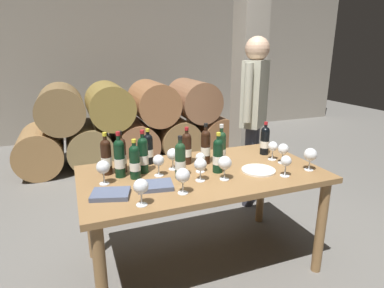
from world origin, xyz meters
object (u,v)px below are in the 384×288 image
dining_table (202,183)px  wine_bottle_5 (187,148)px  wine_glass_7 (173,155)px  serving_plate (258,170)px  wine_bottle_0 (106,156)px  wine_glass_10 (310,155)px  wine_bottle_6 (206,146)px  wine_glass_11 (225,163)px  wine_glass_6 (141,187)px  sommelier_presenting (254,107)px  wine_glass_8 (159,161)px  wine_glass_1 (103,168)px  wine_glass_0 (200,165)px  wine_glass_2 (286,162)px  wine_glass_4 (200,158)px  wine_bottle_1 (218,155)px  wine_glass_9 (273,147)px  tasting_notebook (155,186)px  wine_bottle_9 (135,161)px  wine_bottle_10 (143,155)px  wine_bottle_3 (120,158)px  wine_glass_5 (183,176)px  leather_ledger (111,194)px  wine_bottle_4 (221,148)px  wine_glass_3 (283,149)px  wine_bottle_2 (265,140)px  wine_bottle_7 (180,160)px  wine_bottle_11 (121,154)px  wine_bottle_8 (148,148)px

dining_table → wine_bottle_5: bearing=102.0°
wine_glass_7 → serving_plate: bearing=-24.4°
wine_bottle_0 → wine_glass_10: wine_bottle_0 is taller
wine_bottle_6 → wine_glass_7: bearing=-171.4°
dining_table → wine_glass_11: (0.08, -0.18, 0.21)m
wine_glass_6 → sommelier_presenting: 1.78m
wine_glass_6 → wine_glass_8: size_ratio=1.04×
wine_glass_1 → wine_glass_8: wine_glass_1 is taller
wine_glass_0 → wine_glass_11: 0.16m
wine_glass_2 → wine_glass_4: wine_glass_2 is taller
wine_glass_10 → wine_bottle_1: bearing=161.9°
wine_glass_9 → tasting_notebook: (-1.00, -0.18, -0.09)m
wine_glass_0 → wine_glass_9: 0.71m
wine_bottle_9 → wine_glass_2: wine_bottle_9 is taller
wine_bottle_6 → wine_bottle_10: size_ratio=1.00×
wine_bottle_3 → wine_glass_5: size_ratio=1.96×
wine_bottle_10 → wine_glass_4: bearing=-20.2°
wine_glass_1 → leather_ledger: wine_glass_1 is taller
wine_bottle_4 → wine_glass_11: wine_bottle_4 is taller
wine_glass_1 → wine_glass_3: wine_glass_1 is taller
wine_bottle_2 → leather_ledger: bearing=-164.8°
wine_bottle_1 → wine_bottle_9: size_ratio=1.06×
wine_bottle_5 → wine_bottle_2: bearing=-1.6°
wine_glass_8 → serving_plate: wine_glass_8 is taller
wine_bottle_5 → wine_bottle_9: bearing=-161.1°
wine_glass_7 → wine_bottle_3: bearing=180.0°
wine_glass_1 → wine_glass_5: 0.53m
wine_glass_3 → wine_glass_0: bearing=-172.8°
wine_glass_1 → wine_glass_4: wine_glass_1 is taller
dining_table → wine_bottle_6: wine_bottle_6 is taller
wine_bottle_5 → wine_bottle_7: bearing=-119.1°
wine_bottle_11 → dining_table: bearing=-21.7°
wine_bottle_1 → wine_bottle_2: 0.58m
wine_bottle_8 → wine_bottle_11: wine_bottle_11 is taller
wine_bottle_5 → wine_glass_1: bearing=-164.8°
wine_bottle_7 → tasting_notebook: bearing=-153.9°
wine_bottle_11 → wine_bottle_8: bearing=23.5°
dining_table → wine_bottle_2: bearing=16.0°
leather_ledger → dining_table: bearing=31.2°
wine_bottle_7 → wine_glass_10: (0.91, -0.20, -0.01)m
wine_glass_6 → sommelier_presenting: sommelier_presenting is taller
wine_glass_9 → leather_ledger: (-1.27, -0.21, -0.09)m
wine_bottle_1 → wine_glass_10: 0.66m
wine_bottle_0 → wine_glass_4: wine_bottle_0 is taller
wine_bottle_5 → wine_glass_4: (0.03, -0.20, -0.02)m
wine_glass_3 → wine_glass_4: size_ratio=1.08×
wine_bottle_7 → wine_glass_11: wine_bottle_7 is taller
wine_glass_7 → sommelier_presenting: sommelier_presenting is taller
wine_bottle_11 → wine_bottle_4: bearing=-11.9°
wine_glass_4 → tasting_notebook: 0.41m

